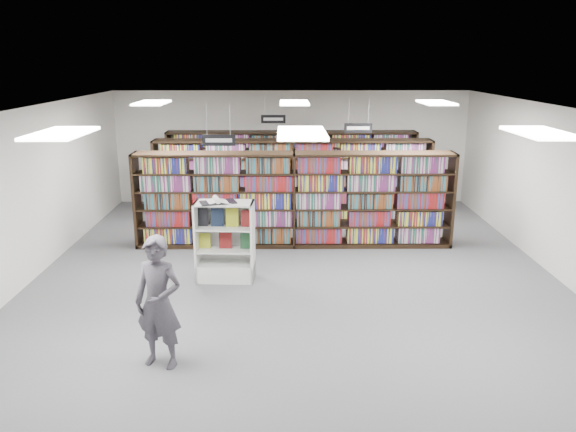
{
  "coord_description": "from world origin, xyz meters",
  "views": [
    {
      "loc": [
        -0.22,
        -10.02,
        4.06
      ],
      "look_at": [
        -0.14,
        0.5,
        1.1
      ],
      "focal_mm": 35.0,
      "sensor_mm": 36.0,
      "label": 1
    }
  ],
  "objects_px": {
    "open_book": "(217,201)",
    "bookshelf_row_near": "(294,200)",
    "endcap_display": "(226,254)",
    "shopper": "(159,302)"
  },
  "relations": [
    {
      "from": "bookshelf_row_near",
      "to": "endcap_display",
      "type": "xyz_separation_m",
      "value": [
        -1.33,
        -2.0,
        -0.55
      ]
    },
    {
      "from": "bookshelf_row_near",
      "to": "shopper",
      "type": "distance_m",
      "value": 5.46
    },
    {
      "from": "bookshelf_row_near",
      "to": "endcap_display",
      "type": "bearing_deg",
      "value": -123.6
    },
    {
      "from": "endcap_display",
      "to": "open_book",
      "type": "distance_m",
      "value": 1.06
    },
    {
      "from": "endcap_display",
      "to": "open_book",
      "type": "xyz_separation_m",
      "value": [
        -0.11,
        -0.07,
        1.05
      ]
    },
    {
      "from": "open_book",
      "to": "bookshelf_row_near",
      "type": "bearing_deg",
      "value": 37.62
    },
    {
      "from": "shopper",
      "to": "endcap_display",
      "type": "bearing_deg",
      "value": 96.08
    },
    {
      "from": "bookshelf_row_near",
      "to": "endcap_display",
      "type": "relative_size",
      "value": 4.61
    },
    {
      "from": "shopper",
      "to": "open_book",
      "type": "bearing_deg",
      "value": 97.92
    },
    {
      "from": "open_book",
      "to": "shopper",
      "type": "distance_m",
      "value": 3.15
    }
  ]
}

